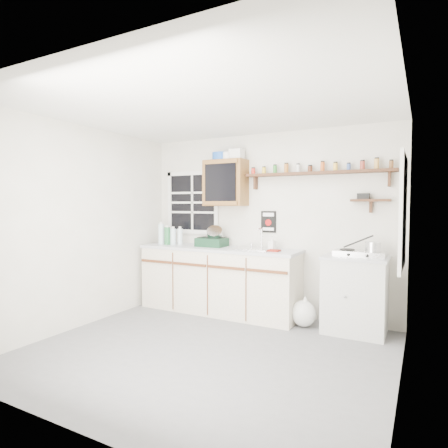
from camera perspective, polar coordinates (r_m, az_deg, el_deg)
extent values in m
cube|color=#5A5A5D|center=(4.10, -2.60, -18.92)|extent=(3.60, 3.20, 0.02)
cube|color=silver|center=(3.93, -2.69, 17.57)|extent=(3.60, 3.20, 0.02)
cube|color=beige|center=(4.99, -20.80, -0.31)|extent=(0.02, 3.20, 2.50)
cube|color=beige|center=(3.28, 25.65, -2.03)|extent=(0.02, 3.20, 2.50)
cube|color=beige|center=(5.26, 6.38, 0.03)|extent=(3.60, 0.02, 2.50)
cube|color=beige|center=(2.57, -21.37, -3.25)|extent=(3.60, 0.02, 2.50)
cube|color=beige|center=(5.33, -0.85, -8.69)|extent=(2.27, 0.60, 0.88)
cube|color=#A0A2A8|center=(5.26, -0.85, -3.78)|extent=(2.31, 0.62, 0.04)
cube|color=#5C3018|center=(5.50, -10.27, -5.63)|extent=(0.53, 0.02, 0.03)
cube|color=#5C3018|center=(5.17, -5.31, -6.15)|extent=(0.53, 0.02, 0.03)
cube|color=#5C3018|center=(4.88, 0.30, -6.67)|extent=(0.53, 0.02, 0.03)
cube|color=#5C3018|center=(4.65, 6.54, -7.19)|extent=(0.53, 0.02, 0.03)
cube|color=#B4B4AD|center=(4.77, 19.31, -10.27)|extent=(0.70, 0.55, 0.88)
cube|color=#A0A2A8|center=(4.69, 19.40, -4.84)|extent=(0.73, 0.57, 0.03)
cube|color=silver|center=(5.02, 4.51, -3.82)|extent=(0.52, 0.44, 0.03)
cylinder|color=silver|center=(5.13, 5.74, -2.16)|extent=(0.02, 0.02, 0.28)
cylinder|color=silver|center=(5.07, 5.49, -0.75)|extent=(0.02, 0.14, 0.02)
cube|color=brown|center=(5.35, 0.26, 6.26)|extent=(0.60, 0.30, 0.65)
cube|color=black|center=(5.21, -0.58, 6.35)|extent=(0.48, 0.02, 0.52)
cylinder|color=#1949A3|center=(5.42, -0.53, 10.25)|extent=(0.24, 0.24, 0.11)
cube|color=silver|center=(5.31, 1.93, 10.57)|extent=(0.18, 0.15, 0.14)
cylinder|color=silver|center=(5.31, 0.48, 10.34)|extent=(0.12, 0.12, 0.10)
cube|color=black|center=(4.95, 13.87, 7.54)|extent=(1.91, 0.18, 0.04)
cube|color=black|center=(5.26, 4.85, 6.25)|extent=(0.03, 0.10, 0.18)
cube|color=black|center=(4.84, 23.89, 6.29)|extent=(0.03, 0.10, 0.18)
cylinder|color=red|center=(5.24, 4.48, 8.00)|extent=(0.05, 0.05, 0.08)
cylinder|color=black|center=(5.24, 4.48, 8.52)|extent=(0.05, 0.05, 0.02)
cylinder|color=gold|center=(5.18, 6.10, 8.08)|extent=(0.05, 0.05, 0.08)
cylinder|color=black|center=(5.18, 6.11, 8.63)|extent=(0.05, 0.05, 0.02)
cylinder|color=#267226|center=(5.12, 7.77, 8.23)|extent=(0.05, 0.05, 0.10)
cylinder|color=black|center=(5.13, 7.78, 8.90)|extent=(0.05, 0.05, 0.02)
cylinder|color=#99591E|center=(5.07, 9.48, 8.35)|extent=(0.06, 0.06, 0.12)
cylinder|color=black|center=(5.07, 9.48, 9.09)|extent=(0.05, 0.05, 0.02)
cylinder|color=silver|center=(5.02, 11.21, 8.29)|extent=(0.05, 0.05, 0.10)
cylinder|color=black|center=(5.02, 11.22, 8.94)|extent=(0.05, 0.05, 0.02)
cylinder|color=#4C2614|center=(4.97, 12.98, 8.16)|extent=(0.06, 0.06, 0.07)
cylinder|color=black|center=(4.98, 12.99, 8.67)|extent=(0.05, 0.05, 0.02)
cylinder|color=#B24C19|center=(4.94, 14.79, 8.43)|extent=(0.05, 0.05, 0.12)
cylinder|color=black|center=(4.94, 14.80, 9.18)|extent=(0.05, 0.05, 0.02)
cylinder|color=gold|center=(4.90, 16.62, 8.32)|extent=(0.05, 0.05, 0.10)
cylinder|color=black|center=(4.91, 16.63, 8.97)|extent=(0.05, 0.05, 0.02)
cylinder|color=#334C8C|center=(4.87, 18.47, 8.22)|extent=(0.05, 0.05, 0.08)
cylinder|color=black|center=(4.87, 18.48, 8.77)|extent=(0.04, 0.04, 0.02)
cylinder|color=maroon|center=(4.85, 20.34, 8.35)|extent=(0.06, 0.06, 0.10)
cylinder|color=black|center=(4.85, 20.36, 9.03)|extent=(0.05, 0.05, 0.02)
cylinder|color=#BF8C3F|center=(4.83, 22.24, 8.46)|extent=(0.06, 0.06, 0.12)
cylinder|color=black|center=(4.84, 22.25, 9.27)|extent=(0.05, 0.05, 0.02)
cylinder|color=brown|center=(4.81, 24.14, 8.24)|extent=(0.05, 0.05, 0.09)
cylinder|color=black|center=(4.82, 24.15, 8.85)|extent=(0.04, 0.04, 0.02)
cube|color=black|center=(4.82, 21.43, 3.38)|extent=(0.45, 0.15, 0.03)
cube|color=black|center=(4.86, 21.46, 2.43)|extent=(0.03, 0.08, 0.14)
cube|color=black|center=(4.83, 20.49, 3.99)|extent=(0.14, 0.10, 0.07)
cube|color=black|center=(5.22, 6.80, 0.34)|extent=(0.22, 0.01, 0.30)
cube|color=white|center=(5.21, 6.77, 1.43)|extent=(0.16, 0.00, 0.05)
cylinder|color=#A50C0C|center=(5.21, 6.77, 0.22)|extent=(0.09, 0.01, 0.09)
cube|color=white|center=(5.22, 6.76, -0.76)|extent=(0.16, 0.00, 0.04)
cube|color=black|center=(5.79, -4.82, 3.28)|extent=(0.85, 0.02, 0.90)
cube|color=silver|center=(5.79, -4.82, 3.28)|extent=(0.93, 0.03, 0.98)
cube|color=black|center=(3.82, 25.71, 1.64)|extent=(0.02, 0.70, 1.00)
cube|color=silver|center=(3.82, 25.71, 1.64)|extent=(0.03, 0.78, 1.08)
cylinder|color=silver|center=(5.72, -9.54, -1.53)|extent=(0.09, 0.09, 0.31)
cylinder|color=silver|center=(5.71, -9.55, 0.15)|extent=(0.05, 0.05, 0.03)
cylinder|color=#226736|center=(5.65, -8.65, -1.80)|extent=(0.08, 0.08, 0.26)
cylinder|color=silver|center=(5.64, -8.66, -0.33)|extent=(0.05, 0.05, 0.03)
cylinder|color=silver|center=(5.65, -7.77, -1.91)|extent=(0.08, 0.08, 0.24)
cylinder|color=silver|center=(5.64, -7.78, -0.55)|extent=(0.04, 0.04, 0.03)
cylinder|color=silver|center=(5.61, -6.71, -1.93)|extent=(0.07, 0.07, 0.24)
cylinder|color=silver|center=(5.60, -6.72, -0.54)|extent=(0.04, 0.04, 0.03)
cube|color=#10311D|center=(5.36, -1.87, -2.79)|extent=(0.41, 0.31, 0.12)
cylinder|color=silver|center=(5.32, -1.40, -1.51)|extent=(0.30, 0.32, 0.24)
imported|color=silver|center=(4.99, 7.37, -2.90)|extent=(0.10, 0.10, 0.18)
cube|color=maroon|center=(4.84, 7.61, -4.03)|extent=(0.16, 0.14, 0.02)
cube|color=silver|center=(4.65, 19.99, -4.28)|extent=(0.57, 0.31, 0.07)
cylinder|color=black|center=(4.67, 18.27, -3.72)|extent=(0.17, 0.17, 0.01)
cylinder|color=black|center=(4.63, 21.75, -3.84)|extent=(0.17, 0.17, 0.01)
cylinder|color=silver|center=(4.63, 21.76, -3.23)|extent=(0.18, 0.18, 0.11)
cylinder|color=black|center=(4.73, 19.78, -2.52)|extent=(0.35, 0.05, 0.17)
ellipsoid|color=silver|center=(4.86, 12.01, -13.19)|extent=(0.36, 0.33, 0.38)
cone|color=silver|center=(4.81, 12.27, -11.25)|extent=(0.10, 0.10, 0.10)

